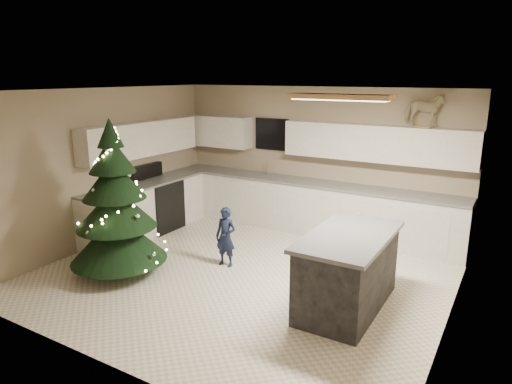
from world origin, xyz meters
TOP-DOWN VIEW (x-y plane):
  - ground_plane at (0.00, 0.00)m, footprint 5.50×5.50m
  - room_shell at (0.02, 0.00)m, footprint 5.52×5.02m
  - cabinetry at (-0.91, 1.65)m, footprint 5.50×3.20m
  - island at (1.60, -0.15)m, footprint 0.90×1.70m
  - bar_stool at (1.05, 0.30)m, footprint 0.31×0.31m
  - christmas_tree at (-1.58, -0.87)m, footprint 1.40×1.36m
  - toddler at (-0.40, 0.13)m, footprint 0.34×0.23m
  - rocking_horse at (1.86, 2.33)m, footprint 0.63×0.32m

SIDE VIEW (x-z plane):
  - ground_plane at x=0.00m, z-range 0.00..0.00m
  - toddler at x=-0.40m, z-range 0.00..0.91m
  - bar_stool at x=1.05m, z-range 0.15..0.75m
  - island at x=1.60m, z-range 0.00..0.95m
  - cabinetry at x=-0.91m, z-range -0.24..1.76m
  - christmas_tree at x=-1.58m, z-range -0.20..2.04m
  - room_shell at x=0.02m, z-range 0.44..3.05m
  - rocking_horse at x=1.86m, z-range 2.01..2.54m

